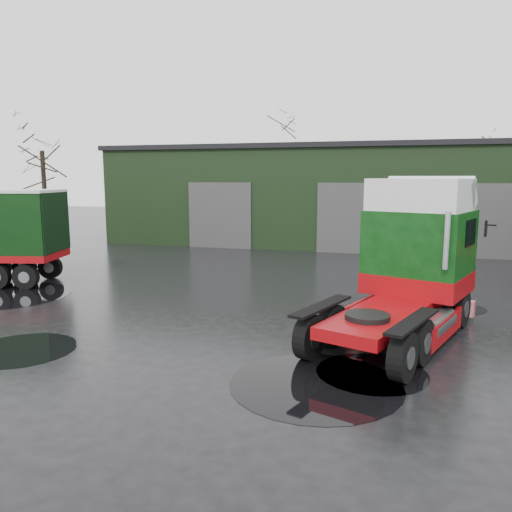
{
  "coord_description": "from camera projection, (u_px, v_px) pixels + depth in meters",
  "views": [
    {
      "loc": [
        4.55,
        -14.72,
        4.31
      ],
      "look_at": [
        -0.01,
        1.14,
        1.7
      ],
      "focal_mm": 35.0,
      "sensor_mm": 36.0,
      "label": 1
    }
  ],
  "objects": [
    {
      "name": "ground",
      "position": [
        246.0,
        314.0,
        15.89
      ],
      "size": [
        100.0,
        100.0,
        0.0
      ],
      "primitive_type": "plane",
      "color": "black"
    },
    {
      "name": "warehouse",
      "position": [
        361.0,
        194.0,
        33.84
      ],
      "size": [
        32.4,
        12.4,
        6.3
      ],
      "color": "black",
      "rests_on": "ground"
    },
    {
      "name": "hero_tractor",
      "position": [
        395.0,
        261.0,
        12.92
      ],
      "size": [
        5.11,
        7.56,
        4.33
      ],
      "primitive_type": null,
      "rotation": [
        0.0,
        0.0,
        -0.34
      ],
      "color": "#0B380E",
      "rests_on": "ground"
    },
    {
      "name": "tree_left",
      "position": [
        44.0,
        178.0,
        31.26
      ],
      "size": [
        4.4,
        4.4,
        8.5
      ],
      "primitive_type": null,
      "color": "black",
      "rests_on": "ground"
    },
    {
      "name": "tree_back_a",
      "position": [
        280.0,
        172.0,
        45.26
      ],
      "size": [
        4.4,
        4.4,
        9.5
      ],
      "primitive_type": null,
      "color": "black",
      "rests_on": "ground"
    },
    {
      "name": "tree_back_b",
      "position": [
        469.0,
        184.0,
        41.05
      ],
      "size": [
        4.4,
        4.4,
        7.5
      ],
      "primitive_type": null,
      "color": "black",
      "rests_on": "ground"
    },
    {
      "name": "puddle_0",
      "position": [
        22.0,
        350.0,
        12.59
      ],
      "size": [
        2.69,
        2.69,
        0.01
      ],
      "primitive_type": "cylinder",
      "color": "black",
      "rests_on": "ground"
    },
    {
      "name": "puddle_1",
      "position": [
        458.0,
        308.0,
        16.58
      ],
      "size": [
        1.78,
        1.78,
        0.01
      ],
      "primitive_type": "cylinder",
      "color": "black",
      "rests_on": "ground"
    },
    {
      "name": "puddle_2",
      "position": [
        8.0,
        295.0,
        18.41
      ],
      "size": [
        4.46,
        4.46,
        0.01
      ],
      "primitive_type": "cylinder",
      "color": "black",
      "rests_on": "ground"
    },
    {
      "name": "puddle_3",
      "position": [
        372.0,
        373.0,
        11.1
      ],
      "size": [
        2.47,
        2.47,
        0.01
      ],
      "primitive_type": "cylinder",
      "color": "black",
      "rests_on": "ground"
    },
    {
      "name": "puddle_4",
      "position": [
        316.0,
        384.0,
        10.48
      ],
      "size": [
        3.65,
        3.65,
        0.01
      ],
      "primitive_type": "cylinder",
      "color": "black",
      "rests_on": "ground"
    }
  ]
}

